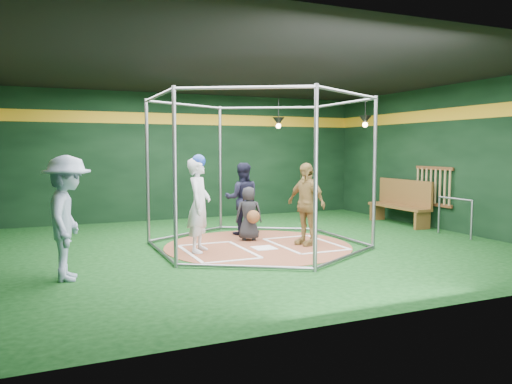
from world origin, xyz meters
name	(u,v)px	position (x,y,z in m)	size (l,w,h in m)	color
room_shell	(258,160)	(0.00, 0.01, 1.75)	(10.10, 9.10, 3.53)	#0C350F
clay_disc	(258,246)	(0.00, 0.00, 0.01)	(3.80, 3.80, 0.01)	brown
home_plate	(264,248)	(0.00, -0.30, 0.02)	(0.43, 0.43, 0.01)	white
batter_box_left	(218,251)	(-0.95, -0.25, 0.02)	(1.17, 1.77, 0.01)	white
batter_box_right	(305,244)	(0.95, -0.25, 0.02)	(1.17, 1.77, 0.01)	white
batting_cage	(258,173)	(0.00, 0.00, 1.50)	(4.05, 4.67, 3.00)	gray
bat_rack	(433,186)	(4.93, 0.40, 1.05)	(0.07, 1.25, 0.98)	brown
pendant_lamp_near	(278,122)	(2.20, 3.60, 2.74)	(0.34, 0.34, 0.90)	black
pendant_lamp_far	(365,120)	(4.00, 2.00, 2.74)	(0.34, 0.34, 0.90)	black
batter_figure	(199,204)	(-1.27, -0.10, 0.94)	(0.71, 0.78, 1.86)	silver
visitor_leopard	(306,204)	(0.94, -0.29, 0.85)	(0.99, 0.41, 1.68)	tan
catcher_figure	(249,214)	(0.07, 0.62, 0.59)	(0.66, 0.66, 1.16)	black
umpire	(242,199)	(0.20, 1.37, 0.84)	(0.80, 0.62, 1.65)	black
bystander_blue	(68,218)	(-3.67, -1.25, 0.94)	(1.22, 0.70, 1.89)	#91A4C0
dugout_bench	(401,202)	(4.64, 1.23, 0.60)	(0.47, 2.01, 1.17)	brown
steel_railing	(455,211)	(4.55, -0.70, 0.59)	(0.05, 1.02, 0.88)	gray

